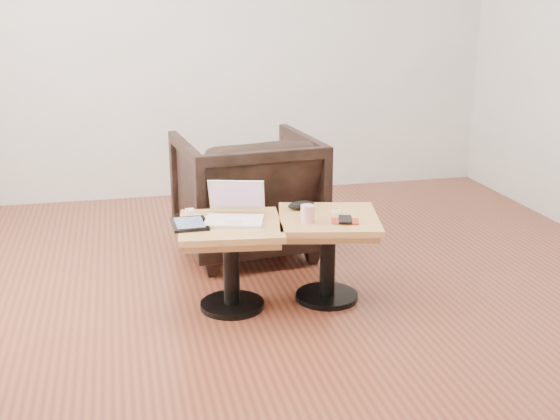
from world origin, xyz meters
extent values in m
cube|color=#56261D|center=(0.00, 0.00, 0.00)|extent=(4.50, 4.50, 0.01)
cube|color=#BDBAB8|center=(0.00, 2.25, 1.35)|extent=(4.50, 0.02, 2.70)
cylinder|color=black|center=(-0.28, -0.01, 0.01)|extent=(0.34, 0.34, 0.03)
cylinder|color=black|center=(-0.28, -0.01, 0.23)|extent=(0.08, 0.08, 0.41)
cube|color=#9C6D42|center=(-0.28, -0.01, 0.42)|extent=(0.53, 0.53, 0.04)
cube|color=olive|center=(-0.28, -0.01, 0.45)|extent=(0.57, 0.57, 0.03)
cylinder|color=black|center=(0.23, -0.01, 0.01)|extent=(0.34, 0.34, 0.03)
cylinder|color=black|center=(0.23, -0.01, 0.23)|extent=(0.08, 0.08, 0.41)
cube|color=#9C6D42|center=(0.23, -0.01, 0.42)|extent=(0.56, 0.56, 0.04)
cube|color=olive|center=(0.23, -0.01, 0.45)|extent=(0.61, 0.61, 0.03)
cube|color=white|center=(-0.26, 0.00, 0.48)|extent=(0.34, 0.27, 0.02)
cube|color=silver|center=(-0.26, 0.03, 0.48)|extent=(0.26, 0.16, 0.00)
cube|color=silver|center=(-0.28, -0.06, 0.48)|extent=(0.09, 0.07, 0.00)
cube|color=white|center=(-0.23, 0.13, 0.57)|extent=(0.30, 0.16, 0.18)
cube|color=#98343D|center=(-0.23, 0.13, 0.57)|extent=(0.27, 0.14, 0.15)
cube|color=black|center=(-0.49, 0.00, 0.48)|extent=(0.18, 0.22, 0.01)
cube|color=#191E38|center=(-0.49, 0.00, 0.48)|extent=(0.14, 0.19, 0.00)
cube|color=white|center=(-0.47, 0.20, 0.48)|extent=(0.05, 0.05, 0.03)
ellipsoid|color=black|center=(0.13, 0.14, 0.49)|extent=(0.16, 0.08, 0.05)
cylinder|color=#E95871|center=(0.10, -0.09, 0.51)|extent=(0.08, 0.08, 0.09)
sphere|color=white|center=(0.30, 0.03, 0.47)|extent=(0.01, 0.01, 0.01)
sphere|color=white|center=(0.32, 0.05, 0.47)|extent=(0.01, 0.01, 0.01)
sphere|color=white|center=(0.28, 0.05, 0.47)|extent=(0.01, 0.01, 0.01)
sphere|color=white|center=(0.33, 0.02, 0.47)|extent=(0.01, 0.01, 0.01)
sphere|color=white|center=(0.28, 0.02, 0.47)|extent=(0.01, 0.01, 0.01)
sphere|color=white|center=(0.30, 0.01, 0.47)|extent=(0.01, 0.01, 0.01)
cylinder|color=white|center=(0.30, 0.03, 0.47)|extent=(0.07, 0.04, 0.00)
cube|color=maroon|center=(0.29, -0.12, 0.47)|extent=(0.16, 0.13, 0.01)
cube|color=black|center=(0.29, -0.12, 0.48)|extent=(0.10, 0.14, 0.01)
imported|color=black|center=(-0.05, 0.82, 0.38)|extent=(0.90, 0.92, 0.76)
camera|label=1|loc=(-0.81, -3.36, 1.57)|focal=45.00mm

